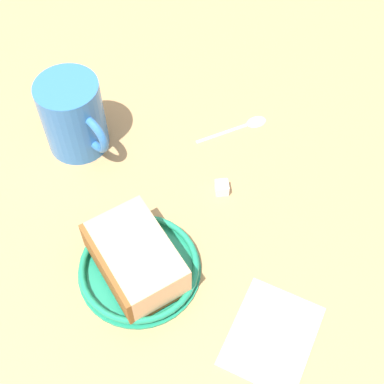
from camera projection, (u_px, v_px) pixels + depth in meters
The scene contains 7 objects.
ground_plane at pixel (195, 214), 73.10cm from camera, with size 151.80×151.80×3.19cm, color tan.
small_plate at pixel (139, 268), 66.07cm from camera, with size 14.86×14.86×1.58cm.
cake_slice at pixel (136, 259), 63.80cm from camera, with size 12.62×14.27×5.25cm.
tea_mug at pixel (74, 116), 73.38cm from camera, with size 8.41×11.29×10.92cm.
teaspoon at pixel (246, 124), 79.47cm from camera, with size 9.78×7.37×0.80cm.
folded_napkin at pixel (272, 336), 61.87cm from camera, with size 11.46×9.02×0.60cm, color beige.
sugar_cube at pixel (222, 188), 72.55cm from camera, with size 1.71×1.71×1.71cm, color white.
Camera 1 is at (-33.28, -19.52, 60.57)cm, focal length 51.54 mm.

